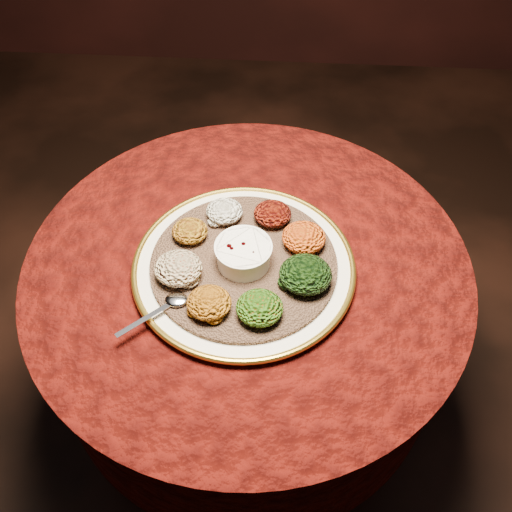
{
  "coord_description": "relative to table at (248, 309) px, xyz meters",
  "views": [
    {
      "loc": [
        0.07,
        -0.77,
        1.68
      ],
      "look_at": [
        0.02,
        -0.0,
        0.76
      ],
      "focal_mm": 40.0,
      "sensor_mm": 36.0,
      "label": 1
    }
  ],
  "objects": [
    {
      "name": "spoon",
      "position": [
        -0.14,
        -0.14,
        0.21
      ],
      "size": [
        0.13,
        0.11,
        0.01
      ],
      "rotation": [
        0.0,
        0.0,
        -2.41
      ],
      "color": "silver",
      "rests_on": "injera"
    },
    {
      "name": "platter",
      "position": [
        -0.01,
        -0.02,
        0.19
      ],
      "size": [
        0.51,
        0.51,
        0.02
      ],
      "rotation": [
        0.0,
        0.0,
        -0.15
      ],
      "color": "white",
      "rests_on": "table"
    },
    {
      "name": "portion_kik",
      "position": [
        -0.06,
        -0.15,
        0.23
      ],
      "size": [
        0.09,
        0.08,
        0.04
      ],
      "primitive_type": "ellipsoid",
      "color": "#A55C0E",
      "rests_on": "injera"
    },
    {
      "name": "portion_mixveg",
      "position": [
        0.04,
        -0.15,
        0.23
      ],
      "size": [
        0.09,
        0.09,
        0.04
      ],
      "primitive_type": "ellipsoid",
      "color": "#912809",
      "rests_on": "injera"
    },
    {
      "name": "portion_gomen",
      "position": [
        0.12,
        -0.07,
        0.23
      ],
      "size": [
        0.11,
        0.1,
        0.05
      ],
      "primitive_type": "ellipsoid",
      "color": "black",
      "rests_on": "injera"
    },
    {
      "name": "injera",
      "position": [
        -0.01,
        -0.02,
        0.2
      ],
      "size": [
        0.4,
        0.4,
        0.01
      ],
      "primitive_type": "cylinder",
      "rotation": [
        0.0,
        0.0,
        0.04
      ],
      "color": "brown",
      "rests_on": "platter"
    },
    {
      "name": "portion_ayib",
      "position": [
        -0.06,
        0.1,
        0.23
      ],
      "size": [
        0.08,
        0.08,
        0.04
      ],
      "primitive_type": "ellipsoid",
      "color": "white",
      "rests_on": "injera"
    },
    {
      "name": "table",
      "position": [
        0.0,
        0.0,
        0.0
      ],
      "size": [
        0.96,
        0.96,
        0.73
      ],
      "color": "black",
      "rests_on": "ground"
    },
    {
      "name": "stew_bowl",
      "position": [
        -0.01,
        -0.02,
        0.24
      ],
      "size": [
        0.12,
        0.12,
        0.05
      ],
      "color": "white",
      "rests_on": "injera"
    },
    {
      "name": "portion_tikil",
      "position": [
        0.12,
        0.03,
        0.23
      ],
      "size": [
        0.09,
        0.09,
        0.04
      ],
      "primitive_type": "ellipsoid",
      "color": "#B77C0F",
      "rests_on": "injera"
    },
    {
      "name": "portion_shiro",
      "position": [
        -0.13,
        0.04,
        0.23
      ],
      "size": [
        0.08,
        0.07,
        0.04
      ],
      "primitive_type": "ellipsoid",
      "color": "#9A6912",
      "rests_on": "injera"
    },
    {
      "name": "portion_kitfo",
      "position": [
        0.05,
        0.1,
        0.23
      ],
      "size": [
        0.08,
        0.08,
        0.04
      ],
      "primitive_type": "ellipsoid",
      "color": "black",
      "rests_on": "injera"
    },
    {
      "name": "portion_timatim",
      "position": [
        -0.13,
        -0.07,
        0.23
      ],
      "size": [
        0.1,
        0.09,
        0.05
      ],
      "primitive_type": "ellipsoid",
      "color": "maroon",
      "rests_on": "injera"
    }
  ]
}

